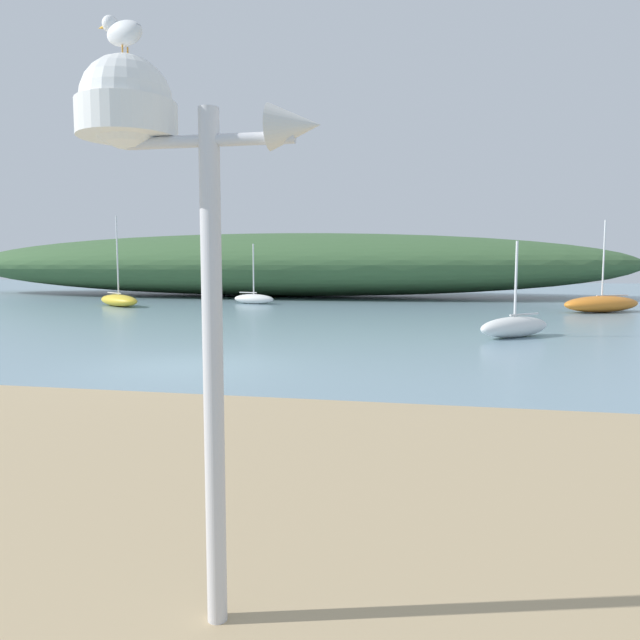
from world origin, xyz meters
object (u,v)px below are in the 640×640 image
at_px(mast_structure, 153,152).
at_px(sailboat_west_reach, 602,304).
at_px(sailboat_outer_mooring, 119,300).
at_px(sailboat_far_right, 515,326).
at_px(seagull_on_radar, 122,31).
at_px(sailboat_by_sandbar, 254,298).

xyz_separation_m(mast_structure, sailboat_west_reach, (9.45, 26.94, -2.61)).
xyz_separation_m(mast_structure, sailboat_outer_mooring, (-15.26, 26.02, -2.67)).
height_order(sailboat_outer_mooring, sailboat_west_reach, sailboat_outer_mooring).
height_order(mast_structure, sailboat_outer_mooring, sailboat_outer_mooring).
bearing_deg(sailboat_far_right, seagull_on_radar, -104.80).
xyz_separation_m(mast_structure, seagull_on_radar, (-0.17, 0.00, 0.68)).
height_order(seagull_on_radar, sailboat_far_right, seagull_on_radar).
distance_m(seagull_on_radar, sailboat_outer_mooring, 30.26).
distance_m(mast_structure, sailboat_outer_mooring, 30.28).
bearing_deg(sailboat_outer_mooring, sailboat_by_sandbar, 26.06).
xyz_separation_m(seagull_on_radar, sailboat_outer_mooring, (-15.09, 26.02, -3.35)).
height_order(sailboat_far_right, sailboat_west_reach, sailboat_west_reach).
relative_size(mast_structure, sailboat_outer_mooring, 0.69).
relative_size(mast_structure, seagull_on_radar, 9.92).
bearing_deg(sailboat_outer_mooring, mast_structure, -59.61).
distance_m(seagull_on_radar, sailboat_far_right, 17.12).
bearing_deg(sailboat_outer_mooring, seagull_on_radar, -59.89).
xyz_separation_m(sailboat_far_right, sailboat_outer_mooring, (-19.38, 9.78, -0.00)).
bearing_deg(sailboat_far_right, sailboat_west_reach, 63.52).
xyz_separation_m(sailboat_outer_mooring, sailboat_west_reach, (24.71, 0.92, 0.06)).
xyz_separation_m(seagull_on_radar, sailboat_by_sandbar, (-8.46, 29.26, -3.39)).
bearing_deg(sailboat_by_sandbar, seagull_on_radar, -73.87).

